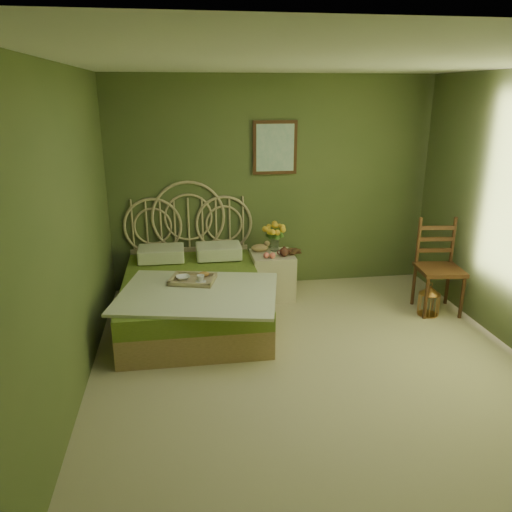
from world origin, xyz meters
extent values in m
plane|color=tan|center=(0.00, 0.00, 0.00)|extent=(4.50, 4.50, 0.00)
plane|color=silver|center=(0.00, 0.00, 2.60)|extent=(4.50, 4.50, 0.00)
plane|color=#545F32|center=(0.00, 2.25, 1.30)|extent=(4.00, 0.00, 4.00)
plane|color=#545F32|center=(-2.00, 0.00, 1.30)|extent=(0.00, 4.50, 4.50)
cube|color=#35210E|center=(0.02, 2.23, 1.75)|extent=(0.54, 0.03, 0.64)
cube|color=beige|center=(0.02, 2.21, 1.75)|extent=(0.46, 0.01, 0.56)
cube|color=tan|center=(-1.05, 1.23, 0.15)|extent=(1.46, 1.94, 0.29)
cube|color=olive|center=(-1.05, 1.23, 0.39)|extent=(1.46, 1.94, 0.19)
cube|color=white|center=(-1.00, 0.79, 0.50)|extent=(1.74, 1.46, 0.03)
cube|color=white|center=(-1.39, 1.91, 0.57)|extent=(0.53, 0.39, 0.16)
cube|color=white|center=(-0.71, 1.91, 0.57)|extent=(0.53, 0.39, 0.16)
cube|color=#C8B185|center=(-1.05, 1.09, 0.51)|extent=(0.53, 0.46, 0.04)
ellipsoid|color=#B77A38|center=(-0.93, 1.18, 0.56)|extent=(0.12, 0.07, 0.05)
cube|color=beige|center=(-0.08, 1.78, 0.27)|extent=(0.50, 0.50, 0.55)
cylinder|color=silver|center=(-0.03, 1.90, 0.64)|extent=(0.10, 0.10, 0.18)
ellipsoid|color=tan|center=(-0.22, 1.88, 0.60)|extent=(0.21, 0.11, 0.10)
sphere|color=#FD7362|center=(-0.18, 1.63, 0.58)|extent=(0.07, 0.07, 0.07)
sphere|color=#FD7362|center=(-0.11, 1.61, 0.58)|extent=(0.07, 0.07, 0.07)
cube|color=#35210E|center=(1.70, 1.08, 0.50)|extent=(0.51, 0.51, 0.04)
cylinder|color=#35210E|center=(1.50, 0.88, 0.25)|extent=(0.04, 0.04, 0.50)
cylinder|color=#35210E|center=(1.89, 0.88, 0.25)|extent=(0.04, 0.04, 0.50)
cylinder|color=#35210E|center=(1.50, 1.28, 0.25)|extent=(0.04, 0.04, 0.50)
cylinder|color=#35210E|center=(1.89, 1.28, 0.25)|extent=(0.04, 0.04, 0.50)
cube|color=#35210E|center=(1.70, 1.28, 0.78)|extent=(0.40, 0.09, 0.55)
cylinder|color=#B5763A|center=(1.56, 1.00, 0.01)|extent=(0.23, 0.23, 0.01)
cylinder|color=#B5763A|center=(1.56, 1.00, 0.13)|extent=(0.23, 0.23, 0.25)
cone|color=#B5763A|center=(1.56, 1.00, 0.30)|extent=(0.23, 0.23, 0.09)
imported|color=#381E0F|center=(0.10, 1.80, 0.56)|extent=(0.17, 0.22, 0.02)
imported|color=#472819|center=(0.10, 1.80, 0.58)|extent=(0.24, 0.25, 0.02)
imported|color=white|center=(-1.15, 1.14, 0.54)|extent=(0.17, 0.17, 0.04)
imported|color=white|center=(-0.97, 1.03, 0.56)|extent=(0.10, 0.10, 0.08)
camera|label=1|loc=(-1.12, -3.80, 2.38)|focal=35.00mm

